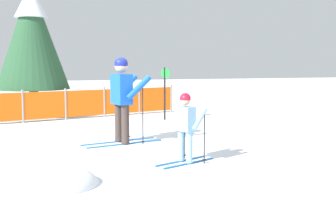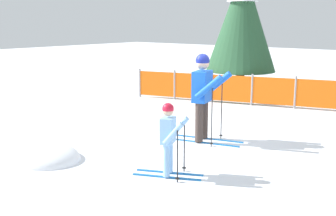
# 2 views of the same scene
# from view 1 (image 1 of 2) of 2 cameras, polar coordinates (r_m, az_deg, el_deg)

# --- Properties ---
(ground_plane) EXTENTS (60.00, 60.00, 0.00)m
(ground_plane) POSITION_cam_1_polar(r_m,az_deg,el_deg) (8.80, -5.99, -4.70)
(ground_plane) COLOR white
(skier_adult) EXTENTS (1.70, 0.89, 1.77)m
(skier_adult) POSITION_cam_1_polar(r_m,az_deg,el_deg) (8.64, -6.16, 2.15)
(skier_adult) COLOR #1966B2
(skier_adult) RESTS_ON ground_plane
(skier_child) EXTENTS (1.10, 0.69, 1.17)m
(skier_child) POSITION_cam_1_polar(r_m,az_deg,el_deg) (6.94, 2.44, -1.94)
(skier_child) COLOR #1966B2
(skier_child) RESTS_ON ground_plane
(safety_fence) EXTENTS (6.99, 2.06, 0.91)m
(safety_fence) POSITION_cam_1_polar(r_m,az_deg,el_deg) (12.52, -13.69, 0.52)
(safety_fence) COLOR gray
(safety_fence) RESTS_ON ground_plane
(conifer_far) EXTENTS (2.17, 2.17, 4.02)m
(conifer_far) POSITION_cam_1_polar(r_m,az_deg,el_deg) (13.37, -17.98, 9.47)
(conifer_far) COLOR #4C3823
(conifer_far) RESTS_ON ground_plane
(trail_marker) EXTENTS (0.24, 0.18, 1.51)m
(trail_marker) POSITION_cam_1_polar(r_m,az_deg,el_deg) (12.12, -0.42, 2.77)
(trail_marker) COLOR black
(trail_marker) RESTS_ON ground_plane
(snow_mound) EXTENTS (1.36, 1.15, 0.54)m
(snow_mound) POSITION_cam_1_polar(r_m,az_deg,el_deg) (6.01, -15.96, -10.11)
(snow_mound) COLOR white
(snow_mound) RESTS_ON ground_plane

